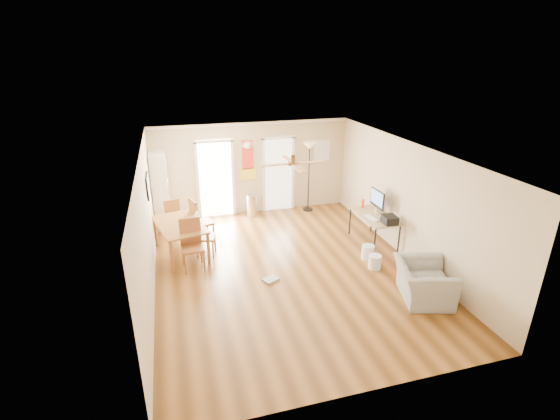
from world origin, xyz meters
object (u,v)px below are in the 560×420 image
object	(u,v)px
dining_table	(181,239)
dining_chair_right_b	(206,235)
dining_chair_far	(171,215)
printer	(390,220)
wastebasket_b	(368,252)
bookshelf	(160,190)
trash_can	(252,205)
armchair	(423,282)
dining_chair_right_a	(202,220)
torchiere_lamp	(309,177)
wastebasket_a	(375,262)
computer_desk	(373,229)
dining_chair_near	(192,246)

from	to	relation	value
dining_table	dining_chair_right_b	distance (m)	0.58
dining_chair_far	printer	bearing A→B (deg)	137.66
dining_table	wastebasket_b	xyz separation A→B (m)	(4.04, -1.34, -0.22)
bookshelf	trash_can	world-z (taller)	bookshelf
dining_table	armchair	size ratio (longest dim) A/B	1.42
dining_chair_right_b	wastebasket_b	distance (m)	3.70
dining_chair_right_a	dining_chair_right_b	world-z (taller)	dining_chair_right_a
dining_chair_right_b	trash_can	distance (m)	2.52
torchiere_lamp	wastebasket_b	world-z (taller)	torchiere_lamp
dining_table	wastebasket_a	world-z (taller)	dining_table
dining_table	wastebasket_a	xyz separation A→B (m)	(3.98, -1.78, -0.23)
bookshelf	computer_desk	distance (m)	5.53
bookshelf	wastebasket_a	distance (m)	5.74
dining_chair_right_a	torchiere_lamp	size ratio (longest dim) A/B	0.54
torchiere_lamp	printer	world-z (taller)	torchiere_lamp
trash_can	wastebasket_a	distance (m)	4.13
computer_desk	wastebasket_a	distance (m)	1.25
dining_chair_far	dining_chair_near	bearing A→B (deg)	86.11
bookshelf	computer_desk	world-z (taller)	bookshelf
dining_chair_right_a	printer	world-z (taller)	dining_chair_right_a
dining_table	wastebasket_b	distance (m)	4.26
dining_chair_near	armchair	size ratio (longest dim) A/B	1.01
computer_desk	printer	world-z (taller)	printer
torchiere_lamp	armchair	bearing A→B (deg)	-83.32
dining_table	dining_chair_right_a	world-z (taller)	dining_chair_right_a
dining_chair_near	dining_chair_far	distance (m)	2.08
bookshelf	dining_table	size ratio (longest dim) A/B	1.29
dining_chair_right_b	wastebasket_b	xyz separation A→B (m)	(3.49, -1.18, -0.34)
bookshelf	dining_chair_right_a	bearing A→B (deg)	-72.99
wastebasket_a	dining_chair_right_a	bearing A→B (deg)	145.29
dining_chair_right_b	dining_chair_near	bearing A→B (deg)	165.33
dining_chair_right_a	printer	xyz separation A→B (m)	(4.05, -1.78, 0.28)
bookshelf	armchair	distance (m)	6.80
trash_can	torchiere_lamp	bearing A→B (deg)	0.00
dining_chair_right_b	computer_desk	world-z (taller)	dining_chair_right_b
trash_can	computer_desk	size ratio (longest dim) A/B	0.45
dining_chair_right_a	dining_chair_near	world-z (taller)	dining_chair_near
printer	wastebasket_a	xyz separation A→B (m)	(-0.62, -0.59, -0.68)
dining_chair_far	computer_desk	distance (m)	5.08
dining_chair_near	torchiere_lamp	xyz separation A→B (m)	(3.51, 2.60, 0.46)
wastebasket_a	armchair	world-z (taller)	armchair
dining_table	dining_chair_right_a	bearing A→B (deg)	47.17
wastebasket_b	trash_can	bearing A→B (deg)	122.05
computer_desk	wastebasket_b	size ratio (longest dim) A/B	4.27
printer	dining_chair_right_b	bearing A→B (deg)	170.87
armchair	computer_desk	bearing A→B (deg)	11.71
dining_chair_near	wastebasket_b	world-z (taller)	dining_chair_near
printer	armchair	distance (m)	1.94
trash_can	printer	xyz separation A→B (m)	(2.56, -3.05, 0.52)
printer	armchair	xyz separation A→B (m)	(-0.30, -1.85, -0.48)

